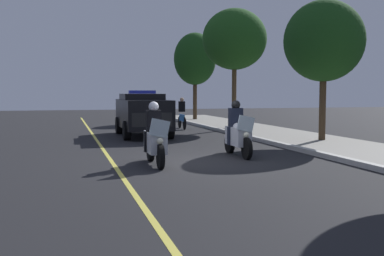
{
  "coord_description": "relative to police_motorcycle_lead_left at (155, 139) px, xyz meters",
  "views": [
    {
      "loc": [
        12.53,
        -3.7,
        1.97
      ],
      "look_at": [
        -0.76,
        0.0,
        0.9
      ],
      "focal_mm": 43.19,
      "sensor_mm": 36.0,
      "label": 1
    }
  ],
  "objects": [
    {
      "name": "lane_stripe_center",
      "position": [
        -0.26,
        -1.09,
        -0.7
      ],
      "size": [
        48.0,
        0.12,
        0.01
      ],
      "primitive_type": "cube",
      "color": "#E0D14C",
      "rests_on": "ground"
    },
    {
      "name": "tree_far_back",
      "position": [
        -10.8,
        6.38,
        4.04
      ],
      "size": [
        3.39,
        3.39,
        6.26
      ],
      "color": "#4C3823",
      "rests_on": "sidewalk_strip"
    },
    {
      "name": "police_suv",
      "position": [
        -8.19,
        1.03,
        0.37
      ],
      "size": [
        4.93,
        2.12,
        2.05
      ],
      "color": "black",
      "rests_on": "ground"
    },
    {
      "name": "tree_behind_suv",
      "position": [
        -18.55,
        6.43,
        3.55
      ],
      "size": [
        2.92,
        2.92,
        5.96
      ],
      "color": "#42301E",
      "rests_on": "sidewalk_strip"
    },
    {
      "name": "cyclist_background",
      "position": [
        -11.76,
        3.76,
        0.14
      ],
      "size": [
        1.76,
        0.32,
        1.69
      ],
      "color": "black",
      "rests_on": "ground"
    },
    {
      "name": "ground_plane",
      "position": [
        -0.26,
        1.33,
        -0.7
      ],
      "size": [
        80.0,
        80.0,
        0.0
      ],
      "primitive_type": "plane",
      "color": "black"
    },
    {
      "name": "sidewalk_strip",
      "position": [
        -0.26,
        7.1,
        -0.65
      ],
      "size": [
        48.0,
        3.6,
        0.1
      ],
      "primitive_type": "cube",
      "color": "gray",
      "rests_on": "ground"
    },
    {
      "name": "police_motorcycle_lead_right",
      "position": [
        -1.0,
        2.79,
        0.0
      ],
      "size": [
        2.14,
        0.56,
        1.72
      ],
      "color": "black",
      "rests_on": "ground"
    },
    {
      "name": "police_motorcycle_lead_left",
      "position": [
        0.0,
        0.0,
        0.0
      ],
      "size": [
        2.14,
        0.56,
        1.72
      ],
      "color": "black",
      "rests_on": "ground"
    },
    {
      "name": "curb_strip",
      "position": [
        -0.26,
        5.2,
        -0.62
      ],
      "size": [
        48.0,
        0.24,
        0.15
      ],
      "primitive_type": "cube",
      "color": "#B7B5AD",
      "rests_on": "ground"
    },
    {
      "name": "tree_mid_block",
      "position": [
        -3.78,
        7.41,
        3.25
      ],
      "size": [
        3.1,
        3.1,
        5.44
      ],
      "color": "#42301E",
      "rests_on": "sidewalk_strip"
    }
  ]
}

